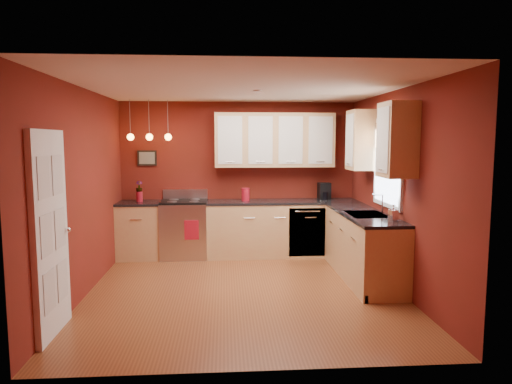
{
  "coord_description": "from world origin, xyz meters",
  "views": [
    {
      "loc": [
        -0.24,
        -5.76,
        1.94
      ],
      "look_at": [
        0.22,
        1.0,
        1.18
      ],
      "focal_mm": 32.0,
      "sensor_mm": 36.0,
      "label": 1
    }
  ],
  "objects": [
    {
      "name": "sink",
      "position": [
        1.7,
        0.3,
        0.92
      ],
      "size": [
        0.5,
        0.7,
        0.33
      ],
      "color": "gray",
      "rests_on": "counter_right"
    },
    {
      "name": "floor",
      "position": [
        0.0,
        0.0,
        0.0
      ],
      "size": [
        4.2,
        4.2,
        0.0
      ],
      "primitive_type": "plane",
      "color": "brown",
      "rests_on": "ground"
    },
    {
      "name": "counter_back_left",
      "position": [
        -1.65,
        1.8,
        0.92
      ],
      "size": [
        0.7,
        0.62,
        0.04
      ],
      "primitive_type": "cube",
      "color": "black",
      "rests_on": "base_cabinets_back_left"
    },
    {
      "name": "gas_range",
      "position": [
        -0.92,
        1.8,
        0.48
      ],
      "size": [
        0.76,
        0.64,
        1.11
      ],
      "color": "silver",
      "rests_on": "floor"
    },
    {
      "name": "dish_towel",
      "position": [
        -0.78,
        1.47,
        0.52
      ],
      "size": [
        0.23,
        0.02,
        0.31
      ],
      "primitive_type": "cube",
      "color": "maroon",
      "rests_on": "gas_range"
    },
    {
      "name": "base_cabinets_back_right",
      "position": [
        0.73,
        1.8,
        0.45
      ],
      "size": [
        2.54,
        0.6,
        0.9
      ],
      "primitive_type": "cube",
      "color": "tan",
      "rests_on": "floor"
    },
    {
      "name": "wall_left",
      "position": [
        -2.0,
        0.0,
        1.3
      ],
      "size": [
        0.02,
        4.2,
        2.6
      ],
      "primitive_type": "cube",
      "color": "maroon",
      "rests_on": "floor"
    },
    {
      "name": "wall_picture",
      "position": [
        -1.55,
        2.08,
        1.65
      ],
      "size": [
        0.32,
        0.03,
        0.26
      ],
      "primitive_type": "cube",
      "color": "black",
      "rests_on": "wall_back"
    },
    {
      "name": "upper_cabinets_right",
      "position": [
        1.82,
        0.32,
        1.95
      ],
      "size": [
        0.35,
        1.95,
        0.9
      ],
      "primitive_type": "cube",
      "color": "tan",
      "rests_on": "wall_right"
    },
    {
      "name": "red_canister",
      "position": [
        0.1,
        1.8,
        1.05
      ],
      "size": [
        0.14,
        0.14,
        0.21
      ],
      "color": "maroon",
      "rests_on": "counter_back_right"
    },
    {
      "name": "upper_cabinets_back",
      "position": [
        0.6,
        1.93,
        1.95
      ],
      "size": [
        2.0,
        0.35,
        0.9
      ],
      "primitive_type": "cube",
      "color": "tan",
      "rests_on": "wall_back"
    },
    {
      "name": "counter_right",
      "position": [
        1.7,
        0.45,
        0.92
      ],
      "size": [
        0.62,
        2.1,
        0.04
      ],
      "primitive_type": "cube",
      "color": "black",
      "rests_on": "base_cabinets_right"
    },
    {
      "name": "wall_front",
      "position": [
        0.0,
        -2.1,
        1.3
      ],
      "size": [
        4.0,
        0.02,
        2.6
      ],
      "primitive_type": "cube",
      "color": "maroon",
      "rests_on": "floor"
    },
    {
      "name": "pendant_lights",
      "position": [
        -1.45,
        1.75,
        2.01
      ],
      "size": [
        0.71,
        0.11,
        0.66
      ],
      "color": "gray",
      "rests_on": "ceiling"
    },
    {
      "name": "coffee_maker",
      "position": [
        1.46,
        1.92,
        1.07
      ],
      "size": [
        0.22,
        0.21,
        0.28
      ],
      "rotation": [
        0.0,
        0.0,
        0.14
      ],
      "color": "black",
      "rests_on": "counter_back_right"
    },
    {
      "name": "base_cabinets_back_left",
      "position": [
        -1.65,
        1.8,
        0.45
      ],
      "size": [
        0.7,
        0.6,
        0.9
      ],
      "primitive_type": "cube",
      "color": "tan",
      "rests_on": "floor"
    },
    {
      "name": "ceiling",
      "position": [
        0.0,
        0.0,
        2.6
      ],
      "size": [
        4.0,
        4.2,
        0.02
      ],
      "primitive_type": "cube",
      "color": "silver",
      "rests_on": "wall_back"
    },
    {
      "name": "window",
      "position": [
        1.97,
        0.3,
        1.69
      ],
      "size": [
        0.06,
        1.02,
        1.22
      ],
      "color": "white",
      "rests_on": "wall_right"
    },
    {
      "name": "base_cabinets_right",
      "position": [
        1.7,
        0.45,
        0.45
      ],
      "size": [
        0.6,
        2.1,
        0.9
      ],
      "primitive_type": "cube",
      "color": "tan",
      "rests_on": "floor"
    },
    {
      "name": "soap_pump",
      "position": [
        1.86,
        -0.25,
        1.05
      ],
      "size": [
        0.12,
        0.12,
        0.21
      ],
      "primitive_type": "imported",
      "rotation": [
        0.0,
        0.0,
        0.37
      ],
      "color": "white",
      "rests_on": "counter_right"
    },
    {
      "name": "red_vase",
      "position": [
        -1.65,
        1.84,
        1.02
      ],
      "size": [
        0.1,
        0.1,
        0.17
      ],
      "primitive_type": "cylinder",
      "color": "maroon",
      "rests_on": "counter_back_left"
    },
    {
      "name": "wall_right",
      "position": [
        2.0,
        0.0,
        1.3
      ],
      "size": [
        0.02,
        4.2,
        2.6
      ],
      "primitive_type": "cube",
      "color": "maroon",
      "rests_on": "floor"
    },
    {
      "name": "door_left_wall",
      "position": [
        -1.97,
        -1.2,
        1.03
      ],
      "size": [
        0.12,
        0.82,
        2.05
      ],
      "color": "white",
      "rests_on": "floor"
    },
    {
      "name": "flowers",
      "position": [
        -1.65,
        1.84,
        1.18
      ],
      "size": [
        0.13,
        0.13,
        0.2
      ],
      "primitive_type": "imported",
      "rotation": [
        0.0,
        0.0,
        0.16
      ],
      "color": "maroon",
      "rests_on": "red_vase"
    },
    {
      "name": "counter_back_right",
      "position": [
        0.73,
        1.8,
        0.92
      ],
      "size": [
        2.54,
        0.62,
        0.04
      ],
      "primitive_type": "cube",
      "color": "black",
      "rests_on": "base_cabinets_back_right"
    },
    {
      "name": "wall_back",
      "position": [
        0.0,
        2.1,
        1.3
      ],
      "size": [
        4.0,
        0.02,
        2.6
      ],
      "primitive_type": "cube",
      "color": "maroon",
      "rests_on": "floor"
    },
    {
      "name": "dishwasher_front",
      "position": [
        1.1,
        1.51,
        0.45
      ],
      "size": [
        0.6,
        0.02,
        0.8
      ],
      "primitive_type": "cube",
      "color": "silver",
      "rests_on": "base_cabinets_back_right"
    }
  ]
}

